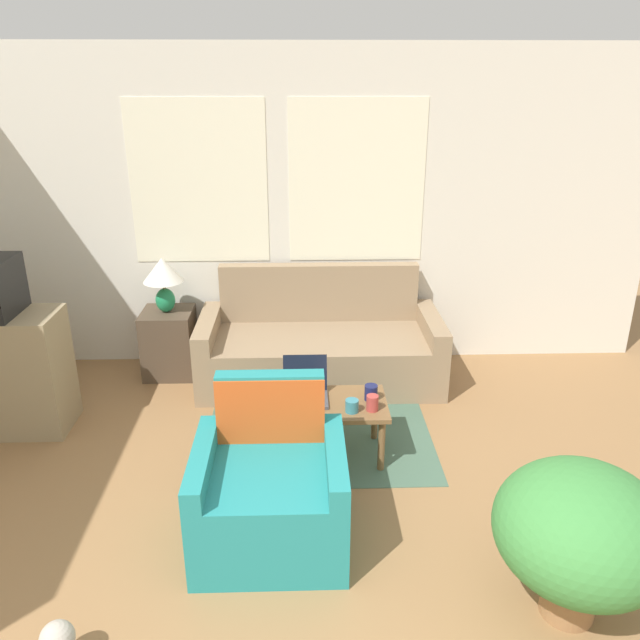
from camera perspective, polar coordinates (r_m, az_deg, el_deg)
wall_back at (r=5.21m, az=-2.96°, el=9.87°), size 6.10×0.06×2.60m
rug at (r=4.70m, az=-0.23°, el=-8.50°), size 1.56×1.84×0.01m
couch at (r=5.12m, az=-0.01°, el=-2.57°), size 1.93×0.83×0.89m
armchair at (r=3.46m, az=-4.54°, el=-15.46°), size 0.79×0.71×0.86m
side_table at (r=5.34m, az=-13.60°, el=-2.03°), size 0.41×0.41×0.56m
table_lamp at (r=5.14m, az=-14.15°, el=3.93°), size 0.32×0.32×0.45m
coffee_table at (r=4.07m, az=-0.03°, el=-8.17°), size 0.87×0.47×0.39m
laptop at (r=4.08m, az=-1.35°, el=-6.36°), size 0.29×0.30×0.25m
cup_navy at (r=4.07m, az=4.69°, el=-6.63°), size 0.08×0.08×0.10m
cup_yellow at (r=3.95m, az=4.81°, el=-7.57°), size 0.08×0.08×0.10m
cup_white at (r=3.93m, az=2.94°, el=-7.84°), size 0.08×0.08×0.08m
potted_plant at (r=3.13m, az=22.73°, el=-17.42°), size 0.77×0.77×0.77m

